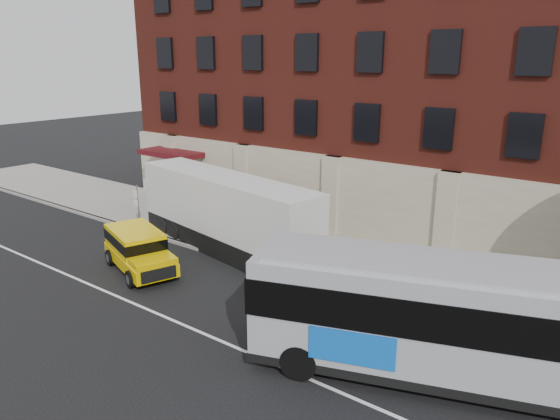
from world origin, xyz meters
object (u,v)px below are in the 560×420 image
Objects in this scene: shipping_container at (226,214)px; sign_pole at (137,205)px; city_bus at (488,323)px; yellow_suv at (138,248)px.

sign_pole is at bearing -173.42° from shipping_container.
city_bus is 1.19× the size of shipping_container.
sign_pole reaches higher than yellow_suv.
city_bus reaches higher than sign_pole.
yellow_suv is (-14.54, -0.43, -0.97)m from city_bus.
yellow_suv is 0.43× the size of shipping_container.
shipping_container is (1.46, 4.07, 0.79)m from yellow_suv.
shipping_container is (5.75, 0.66, 0.36)m from sign_pole.
yellow_suv is 4.39m from shipping_container.
yellow_suv is at bearing -38.39° from sign_pole.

